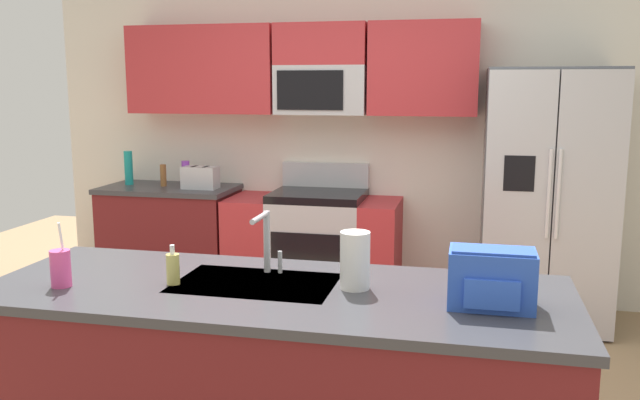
# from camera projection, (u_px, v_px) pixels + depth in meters

# --- Properties ---
(kitchen_wall_unit) EXTENTS (5.20, 0.43, 2.60)m
(kitchen_wall_unit) POSITION_uv_depth(u_px,v_px,m) (339.00, 117.00, 5.39)
(kitchen_wall_unit) COLOR silver
(kitchen_wall_unit) RESTS_ON ground
(back_counter) EXTENTS (1.09, 0.63, 0.90)m
(back_counter) POSITION_uv_depth(u_px,v_px,m) (171.00, 239.00, 5.59)
(back_counter) COLOR maroon
(back_counter) RESTS_ON ground
(range_oven) EXTENTS (1.36, 0.61, 1.10)m
(range_oven) POSITION_uv_depth(u_px,v_px,m) (314.00, 248.00, 5.33)
(range_oven) COLOR #B7BABF
(range_oven) RESTS_ON ground
(refrigerator) EXTENTS (0.90, 0.76, 1.85)m
(refrigerator) POSITION_uv_depth(u_px,v_px,m) (547.00, 198.00, 4.79)
(refrigerator) COLOR #4C4F54
(refrigerator) RESTS_ON ground
(island_counter) EXTENTS (2.45, 0.91, 0.90)m
(island_counter) POSITION_uv_depth(u_px,v_px,m) (276.00, 388.00, 2.85)
(island_counter) COLOR maroon
(island_counter) RESTS_ON ground
(toaster) EXTENTS (0.28, 0.16, 0.18)m
(toaster) POSITION_uv_depth(u_px,v_px,m) (200.00, 178.00, 5.39)
(toaster) COLOR #B7BABF
(toaster) RESTS_ON back_counter
(pepper_mill) EXTENTS (0.05, 0.05, 0.18)m
(pepper_mill) POSITION_uv_depth(u_px,v_px,m) (163.00, 175.00, 5.51)
(pepper_mill) COLOR brown
(pepper_mill) RESTS_ON back_counter
(bottle_teal) EXTENTS (0.07, 0.07, 0.28)m
(bottle_teal) POSITION_uv_depth(u_px,v_px,m) (129.00, 168.00, 5.59)
(bottle_teal) COLOR teal
(bottle_teal) RESTS_ON back_counter
(bottle_purple) EXTENTS (0.07, 0.07, 0.21)m
(bottle_purple) POSITION_uv_depth(u_px,v_px,m) (186.00, 174.00, 5.50)
(bottle_purple) COLOR purple
(bottle_purple) RESTS_ON back_counter
(sink_faucet) EXTENTS (0.08, 0.21, 0.28)m
(sink_faucet) POSITION_uv_depth(u_px,v_px,m) (266.00, 237.00, 2.95)
(sink_faucet) COLOR #B7BABF
(sink_faucet) RESTS_ON island_counter
(drink_cup_pink) EXTENTS (0.08, 0.08, 0.28)m
(drink_cup_pink) POSITION_uv_depth(u_px,v_px,m) (61.00, 268.00, 2.78)
(drink_cup_pink) COLOR #EA4C93
(drink_cup_pink) RESTS_ON island_counter
(soap_dispenser) EXTENTS (0.06, 0.06, 0.17)m
(soap_dispenser) POSITION_uv_depth(u_px,v_px,m) (173.00, 268.00, 2.81)
(soap_dispenser) COLOR #D8CC66
(soap_dispenser) RESTS_ON island_counter
(paper_towel_roll) EXTENTS (0.12, 0.12, 0.24)m
(paper_towel_roll) POSITION_uv_depth(u_px,v_px,m) (355.00, 260.00, 2.74)
(paper_towel_roll) COLOR white
(paper_towel_roll) RESTS_ON island_counter
(backpack) EXTENTS (0.32, 0.22, 0.23)m
(backpack) POSITION_uv_depth(u_px,v_px,m) (492.00, 277.00, 2.52)
(backpack) COLOR blue
(backpack) RESTS_ON island_counter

